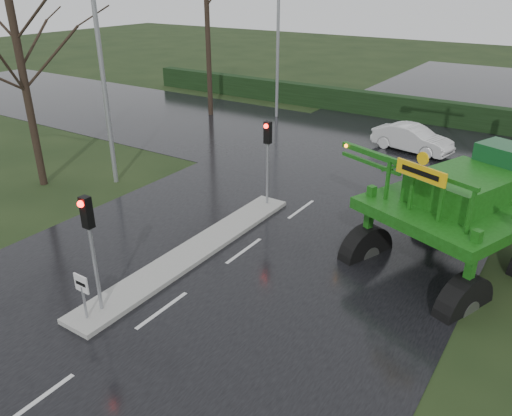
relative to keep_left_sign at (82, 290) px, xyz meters
The scene contains 14 objects.
ground 2.25m from the keep_left_sign, 49.10° to the left, with size 140.00×140.00×0.00m, color black.
road_main 11.62m from the keep_left_sign, 83.55° to the left, with size 14.00×80.00×0.02m, color black.
road_cross 17.58m from the keep_left_sign, 85.75° to the left, with size 80.00×12.00×0.02m, color black.
median_island 4.60m from the keep_left_sign, 90.00° to the left, with size 1.20×10.00×0.16m, color gray.
hedge_row 25.54m from the keep_left_sign, 87.08° to the left, with size 44.00×0.90×1.50m, color black.
keep_left_sign is the anchor object (origin of this frame).
traffic_signal_near 1.61m from the keep_left_sign, 90.00° to the left, with size 0.26×0.33×3.52m.
traffic_signal_mid 9.12m from the keep_left_sign, 90.00° to the left, with size 0.26×0.33×3.52m.
street_light_left_near 11.32m from the keep_left_sign, 132.59° to the left, with size 3.85×0.30×10.00m.
street_light_left_far 23.11m from the keep_left_sign, 107.78° to the left, with size 3.85×0.30×10.00m.
tree_left_near 12.14m from the keep_left_sign, 150.44° to the left, with size 6.30×6.30×10.85m.
tree_left_far 23.30m from the keep_left_sign, 119.87° to the left, with size 7.70×7.70×13.26m.
crop_sprayer 9.34m from the keep_left_sign, 58.05° to the left, with size 8.69×6.91×5.17m.
white_sedan 19.43m from the keep_left_sign, 82.29° to the left, with size 1.47×4.21×1.39m, color silver.
Camera 1 is at (8.51, -8.06, 8.46)m, focal length 35.00 mm.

